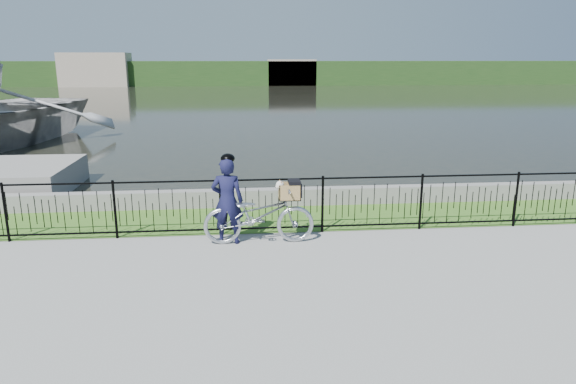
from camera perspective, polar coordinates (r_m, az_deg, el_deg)
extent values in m
plane|color=gray|center=(8.72, -1.10, -8.08)|extent=(120.00, 120.00, 0.00)
cube|color=#406D22|center=(11.16, -2.08, -2.91)|extent=(60.00, 2.00, 0.01)
plane|color=black|center=(41.17, -4.52, 9.92)|extent=(120.00, 120.00, 0.00)
cube|color=gray|center=(12.06, -2.36, -0.59)|extent=(60.00, 0.30, 0.40)
cube|color=#25451A|center=(68.05, -4.91, 13.04)|extent=(120.00, 6.00, 3.00)
cube|color=#A19381|center=(68.30, -20.57, 12.61)|extent=(8.00, 4.00, 4.00)
cube|color=#A19381|center=(66.87, 0.38, 13.15)|extent=(6.00, 3.00, 3.20)
imported|color=#ACB0B8|center=(9.56, -3.26, -2.58)|extent=(2.06, 0.72, 1.08)
cube|color=black|center=(9.52, 0.17, -0.80)|extent=(0.38, 0.18, 0.02)
cube|color=#9C7D48|center=(9.51, 0.17, -0.75)|extent=(0.40, 0.31, 0.01)
cube|color=#9C7D48|center=(9.62, 0.08, 0.30)|extent=(0.40, 0.02, 0.30)
cube|color=#9C7D48|center=(9.34, 0.25, -0.15)|extent=(0.40, 0.01, 0.30)
cube|color=#9C7D48|center=(9.50, 1.31, 0.10)|extent=(0.02, 0.31, 0.30)
cube|color=#9C7D48|center=(9.46, -0.98, 0.05)|extent=(0.02, 0.31, 0.30)
cube|color=black|center=(9.44, 0.69, 1.15)|extent=(0.22, 0.33, 0.06)
cube|color=black|center=(9.49, 1.42, 0.28)|extent=(0.02, 0.33, 0.24)
ellipsoid|color=silver|center=(9.48, 0.05, -0.04)|extent=(0.31, 0.22, 0.20)
sphere|color=silver|center=(9.41, -0.90, 0.79)|extent=(0.15, 0.15, 0.15)
sphere|color=silver|center=(9.40, -1.20, 0.57)|extent=(0.07, 0.07, 0.07)
sphere|color=black|center=(9.39, -1.34, 0.53)|extent=(0.02, 0.02, 0.02)
cone|color=#AA7446|center=(9.46, -0.93, 1.23)|extent=(0.06, 0.08, 0.08)
cone|color=#AA7446|center=(9.36, -0.76, 1.09)|extent=(0.06, 0.08, 0.08)
imported|color=#131334|center=(9.54, -6.75, -1.00)|extent=(0.63, 0.45, 1.63)
ellipsoid|color=black|center=(9.36, -6.90, 3.68)|extent=(0.26, 0.29, 0.18)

